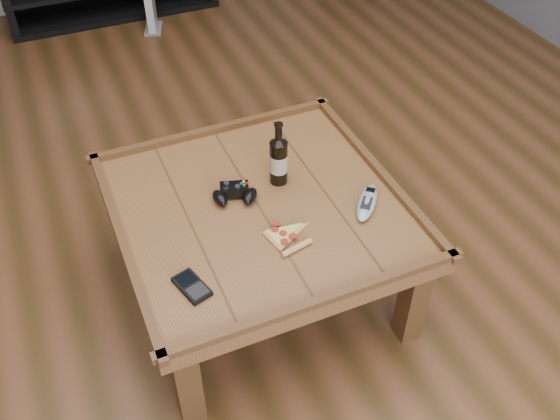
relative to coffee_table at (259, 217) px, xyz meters
name	(u,v)px	position (x,y,z in m)	size (l,w,h in m)	color
ground	(261,288)	(0.00, 0.00, -0.39)	(6.00, 6.00, 0.00)	#412A12
coffee_table	(259,217)	(0.00, 0.00, 0.00)	(1.03, 1.03, 0.48)	brown
beer_bottle	(279,159)	(0.12, 0.10, 0.16)	(0.07, 0.07, 0.26)	black
game_controller	(235,194)	(-0.06, 0.07, 0.08)	(0.17, 0.15, 0.05)	black
pizza_slice	(285,237)	(0.02, -0.19, 0.07)	(0.17, 0.23, 0.02)	tan
smartphone	(192,286)	(-0.33, -0.27, 0.07)	(0.10, 0.15, 0.02)	black
remote_control	(367,202)	(0.35, -0.15, 0.07)	(0.18, 0.20, 0.03)	#9B9FA8
game_console	(151,14)	(0.18, 2.37, -0.28)	(0.16, 0.22, 0.24)	gray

